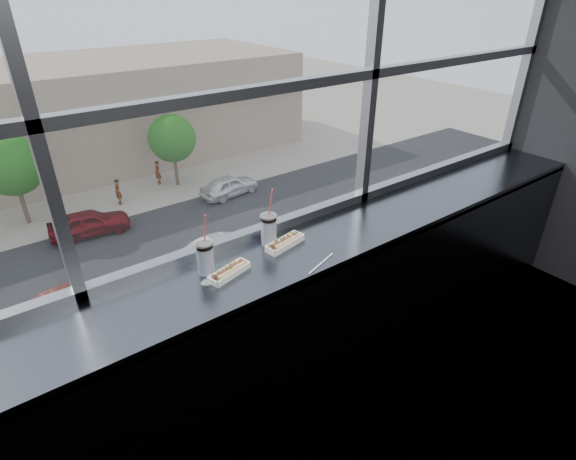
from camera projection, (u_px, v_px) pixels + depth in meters
wall_back_lower at (250, 308)px, 3.09m from camera, size 6.00×0.00×6.00m
window_glass at (234, 32)px, 2.25m from camera, size 6.00×0.00×6.00m
window_mullions at (236, 32)px, 2.24m from camera, size 6.00×0.08×2.40m
counter at (272, 263)px, 2.65m from camera, size 6.00×0.55×0.06m
counter_fascia at (297, 353)px, 2.72m from camera, size 6.00×0.04×1.04m
hotdog_tray_left at (229, 271)px, 2.47m from camera, size 0.27×0.15×0.06m
hotdog_tray_right at (285, 242)px, 2.74m from camera, size 0.29×0.14×0.07m
soda_cup_left at (205, 256)px, 2.45m from camera, size 0.10×0.10×0.37m
soda_cup_right at (269, 228)px, 2.72m from camera, size 0.10×0.10×0.38m
loose_straw at (321, 263)px, 2.58m from camera, size 0.24×0.09×0.01m
wrapper at (209, 282)px, 2.41m from camera, size 0.09×0.07×0.02m
street_asphalt at (48, 285)px, 22.72m from camera, size 80.00×10.00×0.06m
far_sidewalk at (20, 225)px, 28.34m from camera, size 80.00×6.00×0.04m
car_far_b at (89, 219)px, 26.74m from camera, size 3.29×6.53×2.09m
car_near_d at (227, 248)px, 23.63m from camera, size 3.74×7.19×2.29m
car_near_e at (312, 221)px, 26.71m from camera, size 2.96×6.00×1.93m
car_near_c at (79, 301)px, 19.74m from camera, size 3.15×6.91×2.26m
car_far_c at (229, 182)px, 31.78m from camera, size 3.13×6.11×1.95m
pedestrian_c at (117, 189)px, 30.48m from camera, size 0.72×0.96×2.16m
pedestrian_d at (157, 170)px, 33.57m from camera, size 0.72×0.95×2.15m
tree_center at (11, 166)px, 26.75m from camera, size 3.66×3.66×5.71m
tree_right at (172, 138)px, 32.18m from camera, size 3.43×3.43×5.36m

